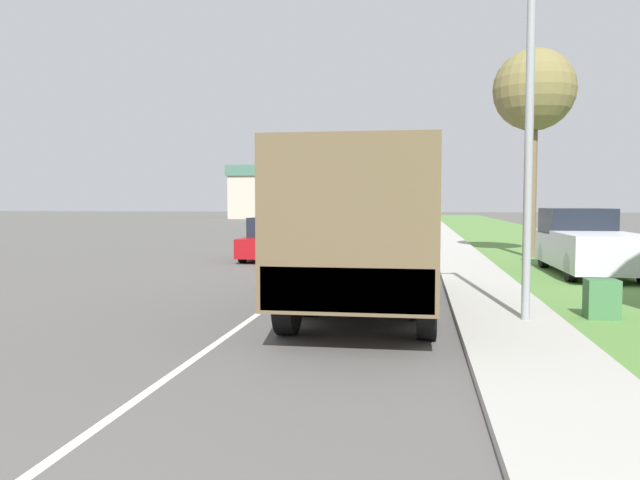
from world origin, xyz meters
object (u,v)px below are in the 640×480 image
Objects in this scene: car_nearest_ahead at (274,241)px; lamp_post at (516,92)px; car_third_ahead at (346,225)px; car_farthest_ahead at (407,215)px; car_fourth_ahead at (403,218)px; pickup_truck at (587,243)px; military_truck at (368,224)px; car_second_ahead at (318,229)px.

lamp_post is at bearing -59.22° from car_nearest_ahead.
car_third_ahead is 30.42m from car_farthest_ahead.
car_nearest_ahead is 47.33m from car_farthest_ahead.
pickup_truck reaches higher than car_fourth_ahead.
pickup_truck reaches higher than car_nearest_ahead.
pickup_truck is (9.26, -19.99, 0.22)m from car_third_ahead.
car_nearest_ahead is (-4.20, 10.20, -0.99)m from military_truck.
car_third_ahead is at bearing 101.96° from lamp_post.
car_second_ahead is at bearing 88.85° from car_nearest_ahead.
lamp_post is at bearing -72.23° from car_second_ahead.
car_nearest_ahead is at bearing 120.78° from lamp_post.
car_farthest_ahead is at bearing 92.59° from lamp_post.
military_truck is 9.23m from pickup_truck.
military_truck is 19.74m from car_second_ahead.
car_second_ahead is (0.18, 9.11, 0.04)m from car_nearest_ahead.
car_nearest_ahead is at bearing -92.51° from car_third_ahead.
car_fourth_ahead is 43.63m from lamp_post.
car_third_ahead is (0.74, 16.92, -0.02)m from car_nearest_ahead.
car_fourth_ahead is 0.84× the size of pickup_truck.
car_fourth_ahead is 0.71× the size of lamp_post.
military_truck is at bearing -82.74° from car_third_ahead.
car_second_ahead is 0.98× the size of car_fourth_ahead.
military_truck is 1.25× the size of lamp_post.
car_farthest_ahead is 58.58m from lamp_post.
car_third_ahead is 0.88× the size of car_farthest_ahead.
lamp_post is (2.52, -1.08, 2.24)m from military_truck.
car_farthest_ahead is at bearing 89.54° from car_fourth_ahead.
pickup_truck is at bearing -51.12° from car_second_ahead.
pickup_truck is (5.81, 7.13, -0.78)m from military_truck.
lamp_post is at bearing -23.12° from military_truck.
car_nearest_ahead is 0.94× the size of car_third_ahead.
military_truck reaches higher than car_nearest_ahead.
car_fourth_ahead is at bearing 93.64° from lamp_post.
pickup_truck reaches higher than car_third_ahead.
car_second_ahead is at bearing 107.77° from lamp_post.
car_farthest_ahead is (3.33, 30.23, -0.02)m from car_third_ahead.
lamp_post is (2.64, -58.43, 3.27)m from car_farthest_ahead.
pickup_truck is at bearing 68.18° from lamp_post.
military_truck is at bearing -78.26° from car_second_ahead.
car_second_ahead is 0.82× the size of pickup_truck.
pickup_truck is 0.85× the size of lamp_post.
car_second_ahead is at bearing -94.09° from car_third_ahead.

